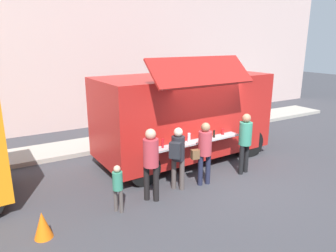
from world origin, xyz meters
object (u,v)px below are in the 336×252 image
Objects in this scene: trash_bin at (234,115)px; customer_extra_browsing at (245,138)px; customer_mid_with_backpack at (178,153)px; customer_rear_waiting at (151,159)px; child_near_queue at (118,184)px; food_truck_main at (184,114)px; traffic_cone_orange at (43,225)px; customer_front_ordering at (204,149)px.

customer_extra_browsing is at bearing -129.22° from trash_bin.
customer_mid_with_backpack is at bearing 77.62° from customer_extra_browsing.
customer_rear_waiting reaches higher than trash_bin.
child_near_queue reaches higher than trash_bin.
food_truck_main reaches higher than customer_extra_browsing.
customer_mid_with_backpack is 0.85m from customer_rear_waiting.
customer_mid_with_backpack is 1.77m from child_near_queue.
traffic_cone_orange is 0.57× the size of trash_bin.
child_near_queue is (-1.72, -0.25, -0.35)m from customer_mid_with_backpack.
food_truck_main reaches higher than customer_front_ordering.
customer_rear_waiting reaches higher than traffic_cone_orange.
trash_bin is 6.48m from customer_front_ordering.
child_near_queue is at bearing 5.38° from traffic_cone_orange.
food_truck_main is at bearing -151.60° from trash_bin.
food_truck_main is 3.11× the size of customer_extra_browsing.
customer_front_ordering is at bearing -43.56° from customer_rear_waiting.
food_truck_main is at bearing -3.86° from customer_rear_waiting.
customer_front_ordering is 0.95× the size of customer_rear_waiting.
customer_front_ordering is 0.97× the size of customer_extra_browsing.
customer_mid_with_backpack is (-0.77, 0.10, -0.00)m from customer_front_ordering.
child_near_queue is at bearing 140.60° from customer_rear_waiting.
customer_front_ordering reaches higher than child_near_queue.
food_truck_main reaches higher than customer_mid_with_backpack.
child_near_queue is (-3.94, -0.17, -0.39)m from customer_extra_browsing.
child_near_queue is (-7.37, -4.37, 0.19)m from trash_bin.
food_truck_main is 4.98m from trash_bin.
customer_rear_waiting is 1.01× the size of customer_extra_browsing.
customer_front_ordering is (-0.60, -1.90, -0.47)m from food_truck_main.
traffic_cone_orange is 0.49× the size of child_near_queue.
customer_extra_browsing reaches higher than traffic_cone_orange.
child_near_queue is at bearing 82.09° from customer_extra_browsing.
traffic_cone_orange is at bearing 140.09° from customer_rear_waiting.
trash_bin reaches higher than traffic_cone_orange.
customer_extra_browsing is (2.22, -0.08, 0.04)m from customer_mid_with_backpack.
food_truck_main is 2.97m from customer_rear_waiting.
customer_extra_browsing reaches higher than trash_bin.
trash_bin is at bearing -49.57° from customer_extra_browsing.
customer_rear_waiting is (-2.20, -1.96, -0.42)m from food_truck_main.
customer_front_ordering is (4.11, 0.30, 0.74)m from traffic_cone_orange.
customer_rear_waiting reaches higher than customer_extra_browsing.
customer_mid_with_backpack reaches higher than traffic_cone_orange.
customer_rear_waiting is at bearing -27.83° from child_near_queue.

